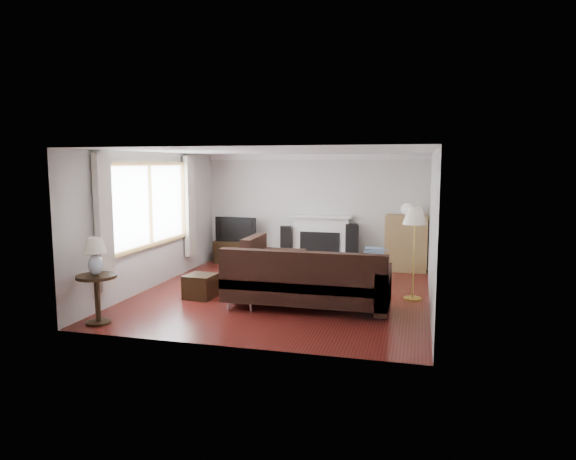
% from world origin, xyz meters
% --- Properties ---
extents(room, '(5.10, 5.60, 2.54)m').
position_xyz_m(room, '(0.00, 0.00, 1.25)').
color(room, '#531612').
rests_on(room, ground).
extents(window, '(0.12, 2.74, 1.54)m').
position_xyz_m(window, '(-2.45, -0.20, 1.55)').
color(window, olive).
rests_on(window, room).
extents(curtain_near, '(0.10, 0.35, 2.10)m').
position_xyz_m(curtain_near, '(-2.40, -1.72, 1.40)').
color(curtain_near, beige).
rests_on(curtain_near, room).
extents(curtain_far, '(0.10, 0.35, 2.10)m').
position_xyz_m(curtain_far, '(-2.40, 1.32, 1.40)').
color(curtain_far, beige).
rests_on(curtain_far, room).
extents(fireplace, '(1.40, 0.26, 1.15)m').
position_xyz_m(fireplace, '(0.15, 2.64, 0.57)').
color(fireplace, white).
rests_on(fireplace, room).
extents(tv_stand, '(1.04, 0.47, 0.52)m').
position_xyz_m(tv_stand, '(-1.77, 2.49, 0.26)').
color(tv_stand, black).
rests_on(tv_stand, ground).
extents(television, '(0.97, 0.13, 0.56)m').
position_xyz_m(television, '(-1.77, 2.49, 0.80)').
color(television, black).
rests_on(television, tv_stand).
extents(speaker_left, '(0.32, 0.35, 0.88)m').
position_xyz_m(speaker_left, '(-0.64, 2.54, 0.44)').
color(speaker_left, black).
rests_on(speaker_left, ground).
extents(speaker_right, '(0.33, 0.37, 0.97)m').
position_xyz_m(speaker_right, '(0.87, 2.53, 0.49)').
color(speaker_right, black).
rests_on(speaker_right, ground).
extents(bookshelf, '(0.88, 0.42, 1.21)m').
position_xyz_m(bookshelf, '(2.03, 2.51, 0.60)').
color(bookshelf, olive).
rests_on(bookshelf, ground).
extents(globe_lamp, '(0.25, 0.25, 0.25)m').
position_xyz_m(globe_lamp, '(2.03, 2.51, 1.33)').
color(globe_lamp, white).
rests_on(globe_lamp, bookshelf).
extents(sectional_sofa, '(2.82, 2.06, 0.91)m').
position_xyz_m(sectional_sofa, '(0.59, -0.78, 0.46)').
color(sectional_sofa, black).
rests_on(sectional_sofa, ground).
extents(coffee_table, '(1.05, 0.61, 0.40)m').
position_xyz_m(coffee_table, '(0.63, 0.88, 0.20)').
color(coffee_table, '#8B5B42').
rests_on(coffee_table, ground).
extents(footstool, '(0.51, 0.51, 0.40)m').
position_xyz_m(footstool, '(-1.31, -0.64, 0.20)').
color(footstool, black).
rests_on(footstool, ground).
extents(floor_lamp, '(0.49, 0.49, 1.57)m').
position_xyz_m(floor_lamp, '(2.22, 0.17, 0.79)').
color(floor_lamp, gold).
rests_on(floor_lamp, ground).
extents(side_table, '(0.57, 0.57, 0.71)m').
position_xyz_m(side_table, '(-2.15, -2.33, 0.36)').
color(side_table, black).
rests_on(side_table, ground).
extents(table_lamp, '(0.33, 0.33, 0.53)m').
position_xyz_m(table_lamp, '(-2.15, -2.33, 0.98)').
color(table_lamp, silver).
rests_on(table_lamp, side_table).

